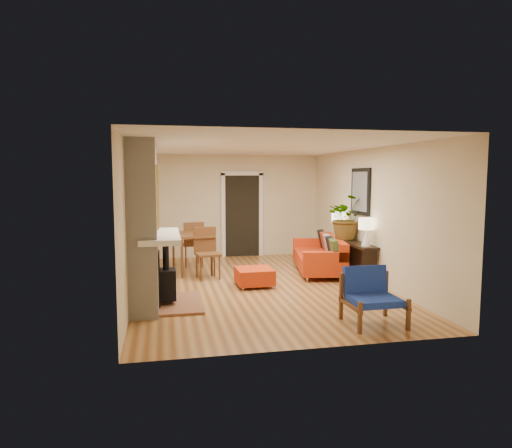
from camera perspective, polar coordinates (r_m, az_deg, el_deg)
The scene contains 10 objects.
room_shell at distance 11.20m, azimuth 0.54°, elevation 1.80°, with size 6.50×6.50×6.50m.
fireplace at distance 7.34m, azimuth -13.56°, elevation -0.58°, with size 1.09×1.68×2.60m.
sofa at distance 9.96m, azimuth 8.24°, elevation -3.89°, with size 1.26×2.21×0.82m.
ottoman at distance 8.62m, azimuth -0.20°, elevation -6.51°, with size 0.68×0.68×0.34m.
blue_chair at distance 6.69m, azimuth 14.11°, elevation -8.36°, with size 0.75×0.74×0.78m.
dining_table at distance 9.88m, azimuth -7.58°, elevation -2.12°, with size 1.01×1.95×1.03m.
console_table at distance 9.64m, azimuth 11.86°, elevation -2.98°, with size 0.34×1.85×0.72m.
lamp_near at distance 8.97m, azimuth 13.62°, elevation -0.56°, with size 0.30×0.30×0.54m.
lamp_far at distance 10.28m, azimuth 10.24°, elevation 0.33°, with size 0.30×0.30×0.54m.
houseplant at distance 9.78m, azimuth 11.32°, elevation 0.84°, with size 0.86×0.74×0.95m, color #1E5919.
Camera 1 is at (-1.73, -8.29, 2.06)m, focal length 32.00 mm.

